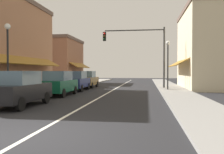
# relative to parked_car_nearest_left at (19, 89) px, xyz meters

# --- Properties ---
(ground_plane) EXTENTS (80.00, 80.00, 0.00)m
(ground_plane) POSITION_rel_parked_car_nearest_left_xyz_m (3.14, 12.76, -0.88)
(ground_plane) COLOR black
(sidewalk_left) EXTENTS (2.60, 56.00, 0.12)m
(sidewalk_left) POSITION_rel_parked_car_nearest_left_xyz_m (-2.36, 12.76, -0.82)
(sidewalk_left) COLOR gray
(sidewalk_left) RESTS_ON ground
(sidewalk_right) EXTENTS (2.60, 56.00, 0.12)m
(sidewalk_right) POSITION_rel_parked_car_nearest_left_xyz_m (8.64, 12.76, -0.82)
(sidewalk_right) COLOR gray
(sidewalk_right) RESTS_ON ground
(lane_center_stripe) EXTENTS (0.14, 52.00, 0.01)m
(lane_center_stripe) POSITION_rel_parked_car_nearest_left_xyz_m (3.14, 12.76, -0.88)
(lane_center_stripe) COLOR silver
(lane_center_stripe) RESTS_ON ground
(storefront_right_block) EXTENTS (5.78, 10.20, 8.03)m
(storefront_right_block) POSITION_rel_parked_car_nearest_left_xyz_m (12.17, 14.76, 3.14)
(storefront_right_block) COLOR beige
(storefront_right_block) RESTS_ON ground
(storefront_far_left) EXTENTS (5.92, 8.20, 6.41)m
(storefront_far_left) POSITION_rel_parked_car_nearest_left_xyz_m (-5.96, 22.76, 2.33)
(storefront_far_left) COLOR #8E5B42
(storefront_far_left) RESTS_ON ground
(parked_car_nearest_left) EXTENTS (1.83, 4.13, 1.77)m
(parked_car_nearest_left) POSITION_rel_parked_car_nearest_left_xyz_m (0.00, 0.00, 0.00)
(parked_car_nearest_left) COLOR black
(parked_car_nearest_left) RESTS_ON ground
(parked_car_second_left) EXTENTS (1.78, 4.10, 1.77)m
(parked_car_second_left) POSITION_rel_parked_car_nearest_left_xyz_m (-0.03, 5.61, 0.00)
(parked_car_second_left) COLOR #0F4C33
(parked_car_second_left) RESTS_ON ground
(parked_car_third_left) EXTENTS (1.82, 4.12, 1.77)m
(parked_car_third_left) POSITION_rel_parked_car_nearest_left_xyz_m (-0.10, 10.41, 0.00)
(parked_car_third_left) COLOR navy
(parked_car_third_left) RESTS_ON ground
(parked_car_far_left) EXTENTS (1.79, 4.10, 1.77)m
(parked_car_far_left) POSITION_rel_parked_car_nearest_left_xyz_m (-0.12, 14.64, 0.00)
(parked_car_far_left) COLOR brown
(parked_car_far_left) RESTS_ON ground
(traffic_signal_mast_arm) EXTENTS (6.20, 0.50, 6.12)m
(traffic_signal_mast_arm) POSITION_rel_parked_car_nearest_left_xyz_m (5.84, 13.62, 3.36)
(traffic_signal_mast_arm) COLOR #333333
(traffic_signal_mast_arm) RESTS_ON ground
(street_lamp_left_near) EXTENTS (0.36, 0.36, 4.59)m
(street_lamp_left_near) POSITION_rel_parked_car_nearest_left_xyz_m (-1.92, 2.26, 2.23)
(street_lamp_left_near) COLOR black
(street_lamp_left_near) RESTS_ON ground
(street_lamp_right_mid) EXTENTS (0.36, 0.36, 4.47)m
(street_lamp_right_mid) POSITION_rel_parked_car_nearest_left_xyz_m (8.12, 11.33, 2.16)
(street_lamp_right_mid) COLOR black
(street_lamp_right_mid) RESTS_ON ground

